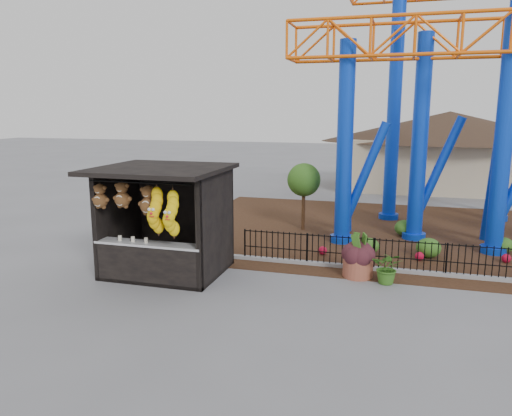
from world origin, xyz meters
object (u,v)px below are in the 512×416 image
(roller_coaster, at_px, (457,60))
(terracotta_planter, at_px, (358,267))
(potted_plant, at_px, (388,268))
(prize_booth, at_px, (162,223))

(roller_coaster, distance_m, terracotta_planter, 8.97)
(terracotta_planter, relative_size, potted_plant, 0.93)
(prize_booth, xyz_separation_m, terracotta_planter, (5.38, 1.40, -1.25))
(prize_booth, height_order, roller_coaster, roller_coaster)
(roller_coaster, height_order, potted_plant, roller_coaster)
(potted_plant, bearing_deg, prize_booth, -160.68)
(roller_coaster, xyz_separation_m, potted_plant, (-1.89, -6.27, -5.98))
(prize_booth, height_order, potted_plant, prize_booth)
(terracotta_planter, height_order, potted_plant, potted_plant)
(roller_coaster, bearing_deg, prize_booth, -137.95)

